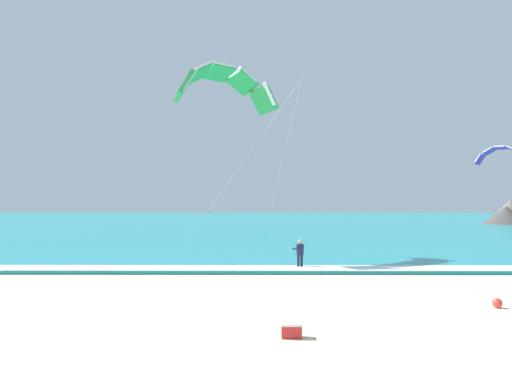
% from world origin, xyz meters
% --- Properties ---
extents(ground_plane, '(200.00, 200.00, 0.00)m').
position_xyz_m(ground_plane, '(0.00, 0.00, 0.00)').
color(ground_plane, beige).
extents(sea, '(200.00, 120.00, 0.20)m').
position_xyz_m(sea, '(0.00, 70.74, 0.10)').
color(sea, teal).
rests_on(sea, ground).
extents(surf_foam, '(200.00, 2.09, 0.04)m').
position_xyz_m(surf_foam, '(0.00, 11.74, 0.22)').
color(surf_foam, white).
rests_on(surf_foam, sea).
extents(surfboard, '(0.96, 1.46, 0.09)m').
position_xyz_m(surfboard, '(-3.70, 12.26, 0.03)').
color(surfboard, white).
rests_on(surfboard, ground).
extents(kitesurfer, '(0.66, 0.65, 1.69)m').
position_xyz_m(kitesurfer, '(-3.71, 12.28, 0.94)').
color(kitesurfer, '#191E38').
rests_on(kitesurfer, ground).
extents(kite_primary, '(7.41, 7.09, 11.21)m').
position_xyz_m(kite_primary, '(-8.14, 17.04, 11.20)').
color(kite_primary, green).
extents(kite_distant, '(4.68, 4.84, 2.07)m').
position_xyz_m(kite_distant, '(21.77, 44.57, 9.17)').
color(kite_distant, purple).
extents(cooler_box, '(0.58, 0.38, 0.40)m').
position_xyz_m(cooler_box, '(-5.00, -1.55, 0.20)').
color(cooler_box, red).
rests_on(cooler_box, ground).
extents(beach_ball, '(0.35, 0.35, 0.35)m').
position_xyz_m(beach_ball, '(2.50, 2.51, 0.17)').
color(beach_ball, red).
rests_on(beach_ball, ground).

